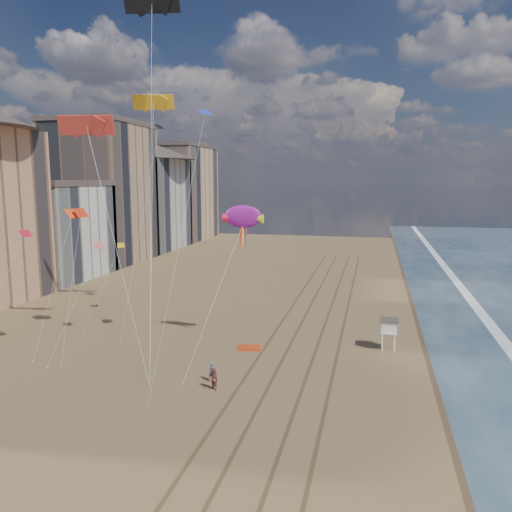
{
  "coord_description": "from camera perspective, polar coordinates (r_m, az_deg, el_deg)",
  "views": [
    {
      "loc": [
        9.32,
        -22.11,
        17.09
      ],
      "look_at": [
        -2.14,
        26.0,
        9.5
      ],
      "focal_mm": 35.0,
      "sensor_mm": 36.0,
      "label": 1
    }
  ],
  "objects": [
    {
      "name": "ground",
      "position": [
        29.46,
        -8.63,
        -26.85
      ],
      "size": [
        260.0,
        260.0,
        0.0
      ],
      "primitive_type": "plane",
      "color": "brown",
      "rests_on": "ground"
    },
    {
      "name": "wet_sand",
      "position": [
        65.14,
        21.62,
        -7.11
      ],
      "size": [
        260.0,
        260.0,
        0.0
      ],
      "primitive_type": "plane",
      "color": "#42301E",
      "rests_on": "ground"
    },
    {
      "name": "foam",
      "position": [
        65.89,
        25.26,
        -7.16
      ],
      "size": [
        260.0,
        260.0,
        0.0
      ],
      "primitive_type": "plane",
      "color": "white",
      "rests_on": "ground"
    },
    {
      "name": "tracks",
      "position": [
        55.25,
        5.78,
        -9.33
      ],
      "size": [
        7.68,
        120.0,
        0.01
      ],
      "color": "brown",
      "rests_on": "ground"
    },
    {
      "name": "buildings",
      "position": [
        103.61,
        -18.82,
        6.31
      ],
      "size": [
        34.72,
        131.35,
        29.0
      ],
      "color": "#C6B284",
      "rests_on": "ground"
    },
    {
      "name": "lifeguard_stand",
      "position": [
        52.26,
        14.95,
        -7.78
      ],
      "size": [
        1.8,
        1.8,
        3.25
      ],
      "color": "white",
      "rests_on": "ground"
    },
    {
      "name": "grounded_kite",
      "position": [
        51.67,
        -0.74,
        -10.44
      ],
      "size": [
        2.45,
        1.74,
        0.26
      ],
      "primitive_type": "cube",
      "rotation": [
        0.0,
        0.0,
        0.13
      ],
      "color": "#E94213",
      "rests_on": "ground"
    },
    {
      "name": "show_kite",
      "position": [
        49.2,
        -1.5,
        4.49
      ],
      "size": [
        4.11,
        5.59,
        16.65
      ],
      "color": "#981799",
      "rests_on": "ground"
    },
    {
      "name": "kite_flyer_a",
      "position": [
        43.72,
        -5.05,
        -13.09
      ],
      "size": [
        0.71,
        0.55,
        1.73
      ],
      "primitive_type": "imported",
      "rotation": [
        0.0,
        0.0,
        0.24
      ],
      "color": "slate",
      "rests_on": "ground"
    },
    {
      "name": "kite_flyer_b",
      "position": [
        42.08,
        -4.86,
        -13.86
      ],
      "size": [
        1.17,
        1.1,
        1.91
      ],
      "primitive_type": "imported",
      "rotation": [
        0.0,
        0.0,
        -0.54
      ],
      "color": "#974E4C",
      "rests_on": "ground"
    },
    {
      "name": "parafoils",
      "position": [
        55.87,
        -14.23,
        19.52
      ],
      "size": [
        10.98,
        11.06,
        14.04
      ],
      "color": "black",
      "rests_on": "ground"
    },
    {
      "name": "small_kites",
      "position": [
        53.37,
        -16.78,
        6.23
      ],
      "size": [
        18.56,
        16.87,
        14.4
      ],
      "color": "yellow",
      "rests_on": "ground"
    }
  ]
}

